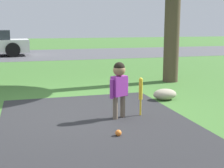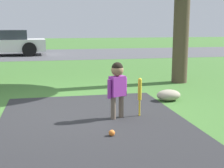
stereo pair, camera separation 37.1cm
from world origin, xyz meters
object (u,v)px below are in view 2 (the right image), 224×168
object	(u,v)px
sports_ball	(112,133)
child	(117,82)
parked_car	(4,43)
baseball_bat	(140,91)

from	to	relation	value
sports_ball	child	bearing A→B (deg)	72.24
parked_car	sports_ball	bearing A→B (deg)	100.56
child	sports_ball	world-z (taller)	child
baseball_bat	sports_ball	size ratio (longest dim) A/B	7.35
parked_car	baseball_bat	bearing A→B (deg)	104.48
child	parked_car	distance (m)	11.47
baseball_bat	sports_ball	xyz separation A→B (m)	(-0.62, -0.81, -0.36)
baseball_bat	parked_car	bearing A→B (deg)	107.30
sports_ball	parked_car	bearing A→B (deg)	103.38
child	parked_car	size ratio (longest dim) A/B	0.22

